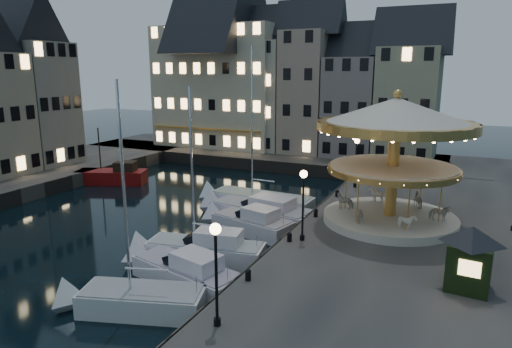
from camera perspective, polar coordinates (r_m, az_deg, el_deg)
The scene contains 30 objects.
ground at distance 29.60m, azimuth -8.39°, elevation -9.04°, with size 160.00×160.00×0.00m, color black.
quay_east at distance 30.68m, azimuth 21.13°, elevation -7.70°, with size 16.00×56.00×1.30m, color #474442.
quay_north at distance 56.87m, azimuth 0.23°, elevation 2.44°, with size 44.00×12.00×1.30m, color #474442.
quaywall_e at distance 32.02m, azimuth 6.67°, elevation -6.02°, with size 0.15×44.00×1.30m, color #47423A.
quaywall_n at distance 50.71m, azimuth -0.54°, elevation 1.14°, with size 48.00×0.15×1.30m, color #47423A.
quaywall_w at distance 42.79m, azimuth -27.54°, elevation -2.57°, with size 0.15×44.00×1.30m, color #47423A.
streetlamp_a at distance 17.48m, azimuth -5.03°, elevation -10.67°, with size 0.44×0.44×4.17m.
streetlamp_b at distance 26.13m, azimuth 5.92°, elevation -2.65°, with size 0.44×0.44×4.17m.
streetlamp_c at distance 38.85m, azimuth 12.43°, elevation 2.26°, with size 0.44×0.44×4.17m.
bollard_a at distance 21.96m, azimuth -0.99°, elevation -12.42°, with size 0.30×0.30×0.57m.
bollard_b at distance 26.62m, azimuth 4.21°, elevation -7.78°, with size 0.30×0.30×0.57m.
bollard_c at distance 31.10m, azimuth 7.48°, elevation -4.78°, with size 0.30×0.30×0.57m.
bollard_d at distance 36.19m, azimuth 10.10°, elevation -2.34°, with size 0.30×0.30×0.57m.
townhouse_na at distance 63.34m, azimuth -8.64°, elevation 9.86°, with size 5.50×8.00×12.80m.
townhouse_nb at distance 60.50m, azimuth -4.27°, elevation 10.31°, with size 6.16×8.00×13.80m.
townhouse_nc at distance 57.79m, azimuth 1.07°, elevation 10.72°, with size 6.82×8.00×14.80m.
townhouse_nd at distance 55.71m, azimuth 6.60°, elevation 11.07°, with size 5.50×8.00×15.80m.
townhouse_ne at distance 54.31m, azimuth 12.09°, elevation 9.24°, with size 6.16×8.00×12.80m.
townhouse_nf at distance 53.26m, azimuth 18.55°, elevation 9.34°, with size 6.82×8.00×13.80m.
townhouse_wc at distance 53.40m, azimuth -26.17°, elevation 8.92°, with size 8.80×5.50×14.20m.
hotel_corner at distance 60.43m, azimuth -4.25°, elevation 11.73°, with size 17.60×9.00×16.80m.
motorboat_a at distance 22.70m, azimuth -15.34°, elevation -15.02°, with size 6.78×3.97×11.25m.
motorboat_b at distance 24.81m, azimuth -9.32°, elevation -11.94°, with size 7.53×3.80×2.15m.
motorboat_c at distance 27.42m, azimuth -7.14°, elevation -9.30°, with size 8.02×3.33×10.59m.
motorboat_d at distance 31.74m, azimuth -1.03°, elevation -6.13°, with size 6.85×3.65×2.15m.
motorboat_e at distance 34.29m, azimuth 0.15°, elevation -4.65°, with size 9.05×3.94×2.15m.
motorboat_f at distance 37.43m, azimuth -0.12°, elevation -3.32°, with size 9.55×2.93×12.67m.
red_fishing_boat at distance 47.23m, azimuth -17.45°, elevation -0.30°, with size 7.10×4.56×5.71m.
carousel at distance 29.77m, azimuth 17.00°, elevation 4.46°, with size 9.73×9.73×8.52m.
ticket_kiosk at distance 22.63m, azimuth 25.31°, elevation -8.25°, with size 2.88×2.88×3.37m.
Camera 1 is at (15.26, -22.85, 11.00)m, focal length 32.00 mm.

